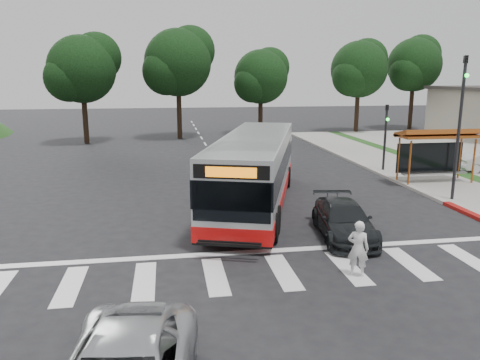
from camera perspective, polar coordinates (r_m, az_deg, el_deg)
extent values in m
plane|color=black|center=(18.62, 1.50, -5.02)|extent=(140.00, 140.00, 0.00)
cube|color=gray|center=(29.70, 19.87, 0.99)|extent=(4.00, 40.00, 0.12)
cube|color=#9E9991|center=(28.79, 16.38, 0.92)|extent=(0.30, 40.00, 0.15)
cube|color=silver|center=(14.04, 5.29, -11.06)|extent=(18.00, 2.60, 0.01)
cylinder|color=#9C4C1A|center=(25.43, 19.98, 1.93)|extent=(0.10, 0.10, 2.30)
cylinder|color=#9C4C1A|center=(27.35, 26.60, 2.05)|extent=(0.10, 0.10, 2.30)
cylinder|color=#9C4C1A|center=(26.47, 18.74, 2.41)|extent=(0.10, 0.10, 2.30)
cylinder|color=#9C4C1A|center=(28.32, 25.21, 2.50)|extent=(0.10, 0.10, 2.30)
cube|color=#9C4C1A|center=(26.67, 22.97, 4.98)|extent=(4.20, 1.60, 0.12)
cube|color=#9C4C1A|center=(26.69, 22.94, 5.32)|extent=(4.20, 1.32, 0.51)
cube|color=black|center=(27.34, 22.09, 2.57)|extent=(3.80, 0.06, 1.60)
cube|color=gray|center=(26.97, 22.61, 0.77)|extent=(3.60, 0.40, 0.08)
cylinder|color=black|center=(23.03, 25.12, 5.46)|extent=(0.14, 0.14, 6.50)
imported|color=black|center=(22.91, 25.77, 12.29)|extent=(0.16, 0.20, 1.00)
sphere|color=#19E533|center=(22.76, 25.94, 11.39)|extent=(0.18, 0.18, 0.18)
cylinder|color=black|center=(29.19, 17.26, 4.85)|extent=(0.14, 0.14, 4.00)
imported|color=black|center=(29.04, 17.46, 7.78)|extent=(0.16, 0.20, 1.00)
sphere|color=#19E533|center=(28.91, 17.57, 7.06)|extent=(0.18, 0.18, 0.18)
cylinder|color=black|center=(49.48, 14.06, 8.30)|extent=(0.44, 0.44, 4.40)
sphere|color=black|center=(49.37, 14.31, 12.93)|extent=(5.60, 5.60, 5.60)
sphere|color=black|center=(50.61, 15.19, 14.00)|extent=(4.20, 4.20, 4.20)
sphere|color=black|center=(48.34, 13.50, 12.16)|extent=(3.92, 3.92, 3.92)
cylinder|color=black|center=(54.33, 20.12, 8.39)|extent=(0.44, 0.44, 4.84)
sphere|color=black|center=(54.25, 20.48, 13.02)|extent=(5.60, 5.60, 5.60)
sphere|color=black|center=(55.57, 21.17, 14.08)|extent=(4.20, 4.20, 4.20)
sphere|color=black|center=(53.15, 19.84, 12.26)|extent=(3.92, 3.92, 3.92)
cylinder|color=black|center=(43.59, -7.42, 8.21)|extent=(0.44, 0.44, 4.84)
sphere|color=black|center=(43.49, -7.59, 14.00)|extent=(6.00, 6.00, 6.00)
sphere|color=black|center=(44.48, -6.06, 15.42)|extent=(4.50, 4.50, 4.50)
sphere|color=black|center=(42.71, -8.97, 12.95)|extent=(4.20, 4.20, 4.20)
cylinder|color=black|center=(46.53, 2.51, 8.02)|extent=(0.44, 0.44, 3.96)
sphere|color=black|center=(46.39, 2.55, 12.46)|extent=(5.20, 5.20, 5.20)
sphere|color=black|center=(47.38, 3.63, 13.54)|extent=(3.90, 3.90, 3.90)
sphere|color=black|center=(45.58, 1.56, 11.68)|extent=(3.64, 3.64, 3.64)
cylinder|color=black|center=(42.13, -18.35, 7.24)|extent=(0.44, 0.44, 4.40)
sphere|color=black|center=(42.00, -18.73, 12.67)|extent=(5.60, 5.60, 5.60)
sphere|color=black|center=(42.69, -17.11, 14.11)|extent=(4.20, 4.20, 4.20)
sphere|color=black|center=(41.48, -20.18, 11.61)|extent=(3.92, 3.92, 3.92)
imported|color=white|center=(13.85, 14.21, -8.10)|extent=(0.72, 0.64, 1.65)
imported|color=black|center=(17.04, 12.53, -4.79)|extent=(2.31, 4.50, 1.25)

